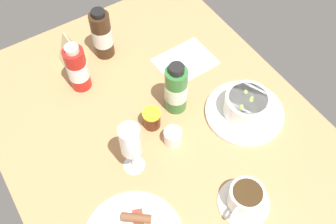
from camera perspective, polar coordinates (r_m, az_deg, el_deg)
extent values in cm
cube|color=#B27F51|center=(110.65, -0.88, -3.41)|extent=(110.00, 84.00, 3.00)
cylinder|color=white|center=(114.45, 11.06, -0.07)|extent=(22.53, 22.53, 1.20)
cylinder|color=white|center=(111.37, 11.37, 1.04)|extent=(12.59, 12.59, 6.47)
cylinder|color=beige|center=(109.44, 11.58, 1.78)|extent=(10.83, 10.83, 1.60)
sphere|color=#89B04B|center=(108.42, 12.01, 1.75)|extent=(1.34, 1.34, 1.34)
sphere|color=#89B04B|center=(109.77, 11.26, 2.88)|extent=(1.20, 1.20, 1.20)
sphere|color=#89B04B|center=(108.88, 12.11, 2.04)|extent=(1.02, 1.02, 1.02)
sphere|color=#89B04B|center=(106.52, 10.62, 0.76)|extent=(1.38, 1.38, 1.38)
cube|color=white|center=(125.22, 2.54, 7.39)|extent=(14.55, 18.10, 0.30)
cube|color=silver|center=(124.69, 3.25, 7.35)|extent=(1.70, 14.03, 0.50)
cube|color=silver|center=(121.72, 0.21, 5.88)|extent=(2.33, 3.68, 0.40)
cube|color=silver|center=(126.20, 2.52, 8.15)|extent=(1.46, 13.03, 0.50)
ellipsoid|color=silver|center=(123.51, -0.19, 6.88)|extent=(2.40, 4.00, 0.60)
cylinder|color=white|center=(101.47, 10.98, -12.79)|extent=(13.02, 13.02, 0.90)
cylinder|color=white|center=(98.45, 11.29, -12.06)|extent=(8.56, 8.56, 5.72)
cylinder|color=#382511|center=(96.31, 11.52, -11.52)|extent=(7.28, 7.28, 1.00)
torus|color=white|center=(96.13, 9.63, -14.35)|extent=(1.93, 3.66, 3.60)
cylinder|color=white|center=(106.04, 0.71, -3.61)|extent=(4.96, 4.96, 4.49)
cone|color=white|center=(105.19, 1.79, -2.64)|extent=(1.90, 2.45, 2.36)
cylinder|color=white|center=(104.59, -4.96, -7.70)|extent=(5.69, 5.69, 0.40)
cylinder|color=white|center=(100.90, -5.13, -6.63)|extent=(0.80, 0.80, 7.95)
cylinder|color=white|center=(93.38, -5.52, -4.14)|extent=(5.28, 5.28, 9.33)
cylinder|color=#F1F0B4|center=(94.58, -5.45, -4.57)|extent=(4.33, 4.33, 5.60)
cylinder|color=#4F2211|center=(108.73, -2.38, -1.10)|extent=(4.88, 4.88, 5.11)
cylinder|color=yellow|center=(106.27, -2.43, -0.22)|extent=(5.12, 5.12, 0.80)
cylinder|color=#337233|center=(108.33, 1.18, 3.26)|extent=(6.32, 6.32, 15.25)
cylinder|color=silver|center=(108.57, 1.18, 3.16)|extent=(6.45, 6.45, 5.79)
cylinder|color=black|center=(101.65, 1.26, 6.25)|extent=(4.11, 4.11, 2.03)
cylinder|color=#382314|center=(123.85, -9.59, 11.00)|extent=(6.20, 6.20, 15.72)
cylinder|color=silver|center=(124.07, -9.57, 10.90)|extent=(6.33, 6.33, 5.97)
cylinder|color=black|center=(118.06, -10.19, 13.99)|extent=(4.03, 4.03, 1.59)
cylinder|color=#B21E19|center=(116.46, -13.07, 6.14)|extent=(6.05, 6.05, 14.71)
cylinder|color=white|center=(116.68, -13.04, 6.05)|extent=(6.17, 6.17, 5.59)
cylinder|color=silver|center=(110.57, -13.87, 8.90)|extent=(3.93, 3.93, 1.66)
cylinder|color=brown|center=(96.31, -4.63, -15.15)|extent=(6.07, 6.86, 2.20)
cube|color=tan|center=(125.85, -14.81, 8.59)|extent=(5.39, 3.86, 9.66)
cube|color=tan|center=(126.41, -13.38, 9.26)|extent=(5.39, 3.86, 9.66)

